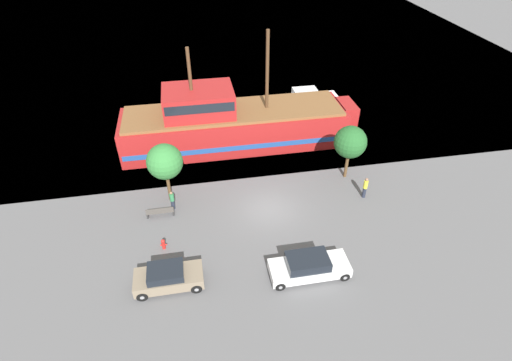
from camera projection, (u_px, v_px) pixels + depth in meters
The scene contains 12 objects.
ground_plane at pixel (269, 209), 28.95m from camera, with size 160.00×160.00×0.00m, color #5B5B5E.
water_surface at pixel (213, 30), 63.53m from camera, with size 80.00×80.00×0.00m, color #38667F.
pirate_ship at pixel (231, 123), 35.00m from camera, with size 20.70×5.28×9.91m.
moored_boat_dockside at pixel (308, 98), 42.25m from camera, with size 6.22×2.23×1.65m.
parked_car_curb_front at pixel (168, 277), 23.07m from camera, with size 3.96×1.78×1.44m.
parked_car_curb_mid at pixel (309, 266), 23.74m from camera, with size 4.78×1.87×1.46m.
fire_hydrant at pixel (163, 244), 25.62m from camera, with size 0.42×0.25×0.76m.
bench_promenade_east at pixel (160, 212), 28.05m from camera, with size 1.92×0.45×0.85m.
pedestrian_walking_near at pixel (365, 188), 29.54m from camera, with size 0.32×0.32×1.74m.
pedestrian_walking_far at pixel (172, 200), 28.56m from camera, with size 0.32×0.32×1.53m.
tree_row_east at pixel (165, 162), 27.83m from camera, with size 2.55×2.55×4.67m.
tree_row_mideast at pixel (350, 142), 30.22m from camera, with size 2.50×2.50×4.48m.
Camera 1 is at (-4.85, -21.35, 19.08)m, focal length 28.00 mm.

